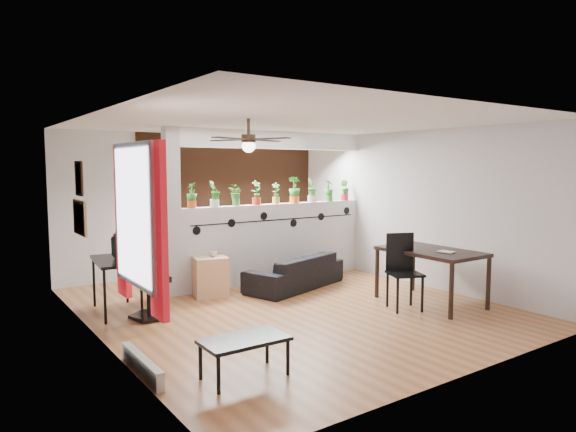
# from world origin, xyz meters

# --- Properties ---
(room_shell) EXTENTS (6.30, 7.10, 2.90)m
(room_shell) POSITION_xyz_m (0.00, 0.00, 1.30)
(room_shell) COLOR brown
(room_shell) RESTS_ON ground
(partition_wall) EXTENTS (3.60, 0.18, 1.35)m
(partition_wall) POSITION_xyz_m (0.80, 1.50, 0.68)
(partition_wall) COLOR #BCBCC1
(partition_wall) RESTS_ON ground
(ceiling_header) EXTENTS (3.60, 0.18, 0.30)m
(ceiling_header) POSITION_xyz_m (0.80, 1.50, 2.45)
(ceiling_header) COLOR white
(ceiling_header) RESTS_ON room_shell
(pier_column) EXTENTS (0.22, 0.20, 2.60)m
(pier_column) POSITION_xyz_m (-1.11, 1.50, 1.30)
(pier_column) COLOR #BCBCC1
(pier_column) RESTS_ON ground
(brick_panel) EXTENTS (3.90, 0.05, 2.60)m
(brick_panel) POSITION_xyz_m (0.80, 2.97, 1.30)
(brick_panel) COLOR #A85830
(brick_panel) RESTS_ON ground
(vine_decal) EXTENTS (3.31, 0.01, 0.30)m
(vine_decal) POSITION_xyz_m (0.80, 1.40, 1.08)
(vine_decal) COLOR black
(vine_decal) RESTS_ON partition_wall
(window_assembly) EXTENTS (0.09, 1.30, 1.55)m
(window_assembly) POSITION_xyz_m (-2.56, -1.20, 1.51)
(window_assembly) COLOR white
(window_assembly) RESTS_ON room_shell
(baseboard_heater) EXTENTS (0.08, 1.00, 0.18)m
(baseboard_heater) POSITION_xyz_m (-2.54, -1.20, 0.09)
(baseboard_heater) COLOR beige
(baseboard_heater) RESTS_ON ground
(corkboard) EXTENTS (0.03, 0.60, 0.45)m
(corkboard) POSITION_xyz_m (-2.58, 0.95, 1.35)
(corkboard) COLOR olive
(corkboard) RESTS_ON room_shell
(framed_art) EXTENTS (0.03, 0.34, 0.44)m
(framed_art) POSITION_xyz_m (-2.58, 0.90, 1.85)
(framed_art) COLOR #8C7259
(framed_art) RESTS_ON room_shell
(ceiling_fan) EXTENTS (1.19, 1.19, 0.43)m
(ceiling_fan) POSITION_xyz_m (-0.80, -0.30, 2.31)
(ceiling_fan) COLOR black
(ceiling_fan) RESTS_ON room_shell
(potted_plant_0) EXTENTS (0.26, 0.26, 0.40)m
(potted_plant_0) POSITION_xyz_m (-0.78, 1.50, 1.56)
(potted_plant_0) COLOR #DD4D1A
(potted_plant_0) RESTS_ON partition_wall
(potted_plant_1) EXTENTS (0.22, 0.18, 0.42)m
(potted_plant_1) POSITION_xyz_m (-0.38, 1.50, 1.57)
(potted_plant_1) COLOR white
(potted_plant_1) RESTS_ON partition_wall
(potted_plant_2) EXTENTS (0.17, 0.20, 0.36)m
(potted_plant_2) POSITION_xyz_m (0.01, 1.50, 1.54)
(potted_plant_2) COLOR #308536
(potted_plant_2) RESTS_ON partition_wall
(potted_plant_3) EXTENTS (0.22, 0.17, 0.42)m
(potted_plant_3) POSITION_xyz_m (0.41, 1.50, 1.57)
(potted_plant_3) COLOR red
(potted_plant_3) RESTS_ON partition_wall
(potted_plant_4) EXTENTS (0.23, 0.21, 0.37)m
(potted_plant_4) POSITION_xyz_m (0.80, 1.50, 1.55)
(potted_plant_4) COLOR gold
(potted_plant_4) RESTS_ON partition_wall
(potted_plant_5) EXTENTS (0.31, 0.32, 0.47)m
(potted_plant_5) POSITION_xyz_m (1.20, 1.50, 1.60)
(potted_plant_5) COLOR orange
(potted_plant_5) RESTS_ON partition_wall
(potted_plant_6) EXTENTS (0.29, 0.29, 0.44)m
(potted_plant_6) POSITION_xyz_m (1.59, 1.50, 1.58)
(potted_plant_6) COLOR silver
(potted_plant_6) RESTS_ON partition_wall
(potted_plant_7) EXTENTS (0.19, 0.22, 0.41)m
(potted_plant_7) POSITION_xyz_m (1.99, 1.50, 1.57)
(potted_plant_7) COLOR green
(potted_plant_7) RESTS_ON partition_wall
(potted_plant_8) EXTENTS (0.22, 0.24, 0.39)m
(potted_plant_8) POSITION_xyz_m (2.38, 1.50, 1.56)
(potted_plant_8) COLOR #B91D3C
(potted_plant_8) RESTS_ON partition_wall
(sofa) EXTENTS (1.90, 1.19, 0.52)m
(sofa) POSITION_xyz_m (0.74, 0.85, 0.26)
(sofa) COLOR black
(sofa) RESTS_ON ground
(cube_shelf) EXTENTS (0.59, 0.55, 0.61)m
(cube_shelf) POSITION_xyz_m (-0.65, 1.16, 0.31)
(cube_shelf) COLOR tan
(cube_shelf) RESTS_ON ground
(cup) EXTENTS (0.15, 0.15, 0.09)m
(cup) POSITION_xyz_m (-0.60, 1.16, 0.66)
(cup) COLOR gray
(cup) RESTS_ON cube_shelf
(computer_desk) EXTENTS (0.65, 1.08, 0.74)m
(computer_desk) POSITION_xyz_m (-2.11, 1.06, 0.67)
(computer_desk) COLOR black
(computer_desk) RESTS_ON ground
(monitor) EXTENTS (0.36, 0.18, 0.20)m
(monitor) POSITION_xyz_m (-2.11, 1.21, 0.84)
(monitor) COLOR black
(monitor) RESTS_ON computer_desk
(office_chair) EXTENTS (0.55, 0.55, 1.06)m
(office_chair) POSITION_xyz_m (-1.85, 0.60, 0.47)
(office_chair) COLOR black
(office_chair) RESTS_ON ground
(dining_table) EXTENTS (0.89, 1.46, 0.79)m
(dining_table) POSITION_xyz_m (1.80, -1.07, 0.71)
(dining_table) COLOR black
(dining_table) RESTS_ON ground
(book) EXTENTS (0.18, 0.23, 0.02)m
(book) POSITION_xyz_m (1.70, -1.37, 0.80)
(book) COLOR gray
(book) RESTS_ON dining_table
(folding_chair) EXTENTS (0.57, 0.57, 1.06)m
(folding_chair) POSITION_xyz_m (1.28, -1.00, 0.63)
(folding_chair) COLOR black
(folding_chair) RESTS_ON ground
(coffee_table) EXTENTS (0.82, 0.46, 0.38)m
(coffee_table) POSITION_xyz_m (-1.76, -1.82, 0.34)
(coffee_table) COLOR black
(coffee_table) RESTS_ON ground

